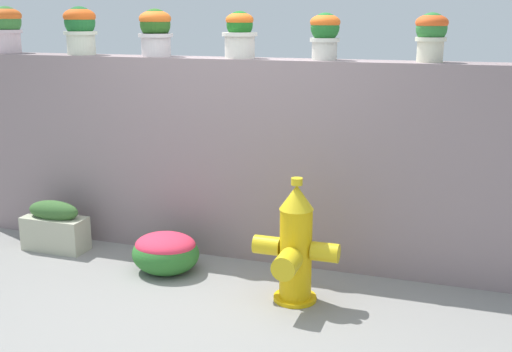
% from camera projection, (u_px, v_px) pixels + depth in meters
% --- Properties ---
extents(ground_plane, '(24.00, 24.00, 0.00)m').
position_uv_depth(ground_plane, '(194.00, 298.00, 4.61)').
color(ground_plane, gray).
extents(stone_wall, '(5.21, 0.33, 1.69)m').
position_uv_depth(stone_wall, '(240.00, 159.00, 5.32)').
color(stone_wall, gray).
rests_on(stone_wall, ground).
extents(potted_plant_0, '(0.29, 0.29, 0.43)m').
position_uv_depth(potted_plant_0, '(6.00, 25.00, 5.81)').
color(potted_plant_0, silver).
rests_on(potted_plant_0, stone_wall).
extents(potted_plant_1, '(0.29, 0.29, 0.42)m').
position_uv_depth(potted_plant_1, '(80.00, 27.00, 5.52)').
color(potted_plant_1, beige).
rests_on(potted_plant_1, stone_wall).
extents(potted_plant_2, '(0.29, 0.29, 0.40)m').
position_uv_depth(potted_plant_2, '(155.00, 29.00, 5.30)').
color(potted_plant_2, silver).
rests_on(potted_plant_2, stone_wall).
extents(potted_plant_3, '(0.29, 0.29, 0.37)m').
position_uv_depth(potted_plant_3, '(240.00, 33.00, 5.06)').
color(potted_plant_3, silver).
rests_on(potted_plant_3, stone_wall).
extents(potted_plant_4, '(0.24, 0.24, 0.36)m').
position_uv_depth(potted_plant_4, '(325.00, 32.00, 4.84)').
color(potted_plant_4, beige).
rests_on(potted_plant_4, stone_wall).
extents(potted_plant_5, '(0.24, 0.24, 0.36)m').
position_uv_depth(potted_plant_5, '(431.00, 33.00, 4.60)').
color(potted_plant_5, beige).
rests_on(potted_plant_5, stone_wall).
extents(fire_hydrant, '(0.63, 0.49, 0.92)m').
position_uv_depth(fire_hydrant, '(295.00, 248.00, 4.46)').
color(fire_hydrant, gold).
rests_on(fire_hydrant, ground).
extents(flower_bush_left, '(0.55, 0.50, 0.33)m').
position_uv_depth(flower_bush_left, '(166.00, 251.00, 5.06)').
color(flower_bush_left, '#2E702B').
rests_on(flower_bush_left, ground).
extents(planter_box, '(0.57, 0.24, 0.45)m').
position_uv_depth(planter_box, '(55.00, 227.00, 5.52)').
color(planter_box, '#B2B196').
rests_on(planter_box, ground).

